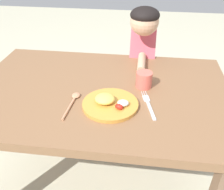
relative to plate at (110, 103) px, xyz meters
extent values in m
plane|color=beige|center=(-0.07, 0.14, -0.69)|extent=(8.00, 8.00, 0.00)
cube|color=brown|center=(-0.07, 0.14, -0.04)|extent=(1.28, 0.84, 0.04)
cube|color=brown|center=(-0.63, 0.48, -0.37)|extent=(0.07, 0.07, 0.63)
cube|color=brown|center=(0.49, 0.48, -0.37)|extent=(0.07, 0.07, 0.63)
cylinder|color=gold|center=(0.00, 0.00, -0.01)|extent=(0.25, 0.25, 0.02)
ellipsoid|color=#EDC956|center=(-0.02, 0.00, 0.02)|extent=(0.09, 0.08, 0.04)
ellipsoid|color=red|center=(0.04, -0.04, 0.01)|extent=(0.05, 0.04, 0.02)
ellipsoid|color=white|center=(0.06, -0.01, 0.01)|extent=(0.05, 0.04, 0.03)
cube|color=silver|center=(0.18, -0.01, -0.01)|extent=(0.05, 0.14, 0.01)
cube|color=silver|center=(0.16, 0.08, -0.01)|extent=(0.04, 0.05, 0.01)
cylinder|color=silver|center=(0.16, 0.12, -0.01)|extent=(0.01, 0.04, 0.00)
cylinder|color=silver|center=(0.15, 0.12, -0.01)|extent=(0.01, 0.04, 0.00)
cylinder|color=silver|center=(0.14, 0.11, -0.01)|extent=(0.01, 0.04, 0.00)
cylinder|color=tan|center=(-0.18, -0.05, -0.01)|extent=(0.02, 0.16, 0.01)
ellipsoid|color=tan|center=(-0.17, 0.05, -0.01)|extent=(0.04, 0.05, 0.01)
cylinder|color=#E76658|center=(0.15, 0.19, 0.03)|extent=(0.08, 0.08, 0.08)
cube|color=#3B416D|center=(0.13, 0.71, -0.42)|extent=(0.17, 0.16, 0.53)
cube|color=#CC4C59|center=(0.13, 0.61, -0.01)|extent=(0.16, 0.32, 0.38)
sphere|color=#D8A884|center=(0.13, 0.51, 0.22)|extent=(0.16, 0.16, 0.16)
ellipsoid|color=black|center=(0.13, 0.51, 0.25)|extent=(0.16, 0.16, 0.09)
cylinder|color=#D8A884|center=(0.13, 0.41, 0.01)|extent=(0.04, 0.20, 0.04)
camera|label=1|loc=(0.13, -0.92, 0.65)|focal=40.97mm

